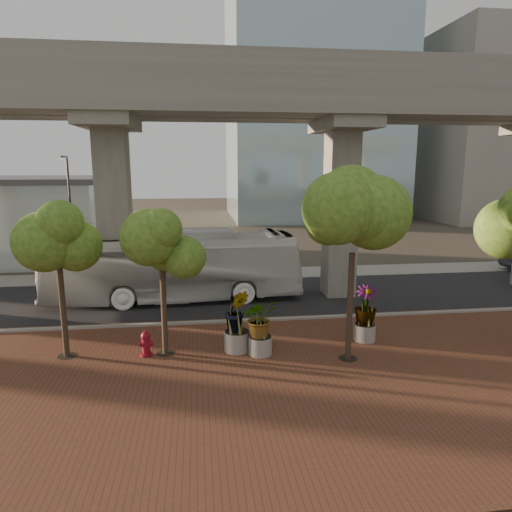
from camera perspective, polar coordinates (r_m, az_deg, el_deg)
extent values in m
plane|color=#3C372C|center=(23.38, -2.64, -6.71)|extent=(160.00, 160.00, 0.00)
cube|color=brown|center=(15.99, -0.19, -15.46)|extent=(70.00, 13.00, 0.06)
cube|color=black|center=(25.28, -3.02, -5.28)|extent=(90.00, 8.00, 0.04)
cube|color=gray|center=(21.47, -2.20, -8.15)|extent=(70.00, 0.25, 0.16)
cube|color=gray|center=(30.58, -3.80, -2.33)|extent=(90.00, 3.00, 0.06)
cube|color=gray|center=(22.87, -2.98, 19.51)|extent=(72.00, 2.40, 1.80)
cube|color=gray|center=(26.03, -3.55, 18.51)|extent=(72.00, 2.40, 1.80)
cube|color=gray|center=(22.04, -2.78, 23.53)|extent=(72.00, 0.12, 1.00)
cube|color=gray|center=(27.33, -3.75, 21.13)|extent=(72.00, 0.12, 1.00)
cube|color=#A19D91|center=(70.62, 27.86, 13.92)|extent=(18.00, 16.00, 24.00)
imported|color=white|center=(24.86, -10.12, -1.31)|extent=(13.56, 3.68, 3.75)
cylinder|color=maroon|center=(18.36, -13.53, -11.85)|extent=(0.45, 0.45, 0.10)
cylinder|color=maroon|center=(18.22, -13.59, -10.79)|extent=(0.30, 0.30, 0.73)
sphere|color=maroon|center=(18.09, -13.64, -9.71)|extent=(0.35, 0.35, 0.35)
cylinder|color=maroon|center=(18.03, -13.66, -9.22)|extent=(0.10, 0.10, 0.13)
cylinder|color=maroon|center=(18.20, -13.60, -10.60)|extent=(0.51, 0.20, 0.20)
cylinder|color=#9E9C8F|center=(17.90, 0.53, -11.09)|extent=(0.91, 0.91, 0.70)
imported|color=#2D5E19|center=(17.50, 0.53, -7.73)|extent=(2.01, 2.01, 1.51)
cylinder|color=#B0AD9F|center=(19.73, 13.41, -9.25)|extent=(0.89, 0.89, 0.70)
imported|color=#2D5E19|center=(19.36, 13.57, -6.01)|extent=(2.18, 2.18, 1.64)
cylinder|color=#9C988D|center=(18.22, -2.41, -10.54)|extent=(1.01, 1.01, 0.78)
imported|color=#2D5E19|center=(17.80, -2.44, -6.86)|extent=(2.24, 2.24, 1.68)
cylinder|color=#423525|center=(18.66, -22.96, -6.30)|extent=(0.22, 0.22, 3.63)
cylinder|color=black|center=(19.26, -22.54, -11.44)|extent=(0.70, 0.70, 0.01)
cylinder|color=#423525|center=(17.83, -11.43, -6.80)|extent=(0.22, 0.22, 3.40)
cylinder|color=black|center=(18.42, -11.22, -11.81)|extent=(0.70, 0.70, 0.01)
cylinder|color=#423525|center=(17.27, 11.65, -6.26)|extent=(0.22, 0.22, 4.06)
cylinder|color=black|center=(17.98, 11.39, -12.42)|extent=(0.70, 0.70, 0.01)
cylinder|color=#2C2B30|center=(30.13, -22.05, 4.06)|extent=(0.13, 0.13, 7.64)
cube|color=#2C2B30|center=(29.48, -22.84, 11.32)|extent=(0.14, 0.95, 0.14)
cube|color=silver|center=(29.02, -23.08, 11.13)|extent=(0.38, 0.19, 0.11)
cylinder|color=#2F2E33|center=(29.32, 10.41, 5.47)|extent=(0.15, 0.15, 8.60)
cube|color=#2F2E33|center=(28.70, 11.06, 13.93)|extent=(0.16, 1.08, 0.16)
cube|color=silver|center=(28.18, 11.40, 13.75)|extent=(0.43, 0.22, 0.13)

